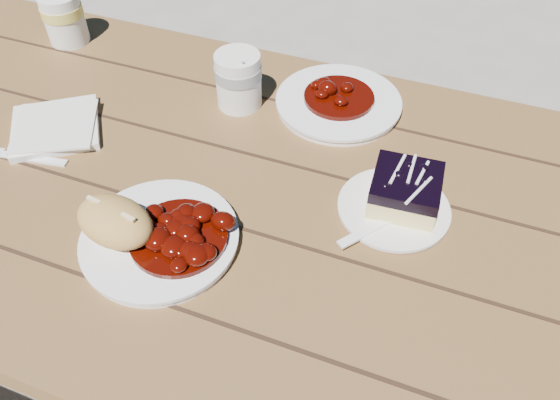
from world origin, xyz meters
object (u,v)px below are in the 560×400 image
(second_cup, at_px, (64,19))
(bread_roll, at_px, (115,222))
(main_plate, at_px, (160,239))
(blueberry_cake, at_px, (405,190))
(picnic_table, at_px, (194,233))
(second_plate, at_px, (338,103))
(coffee_cup, at_px, (239,80))
(dessert_plate, at_px, (393,209))

(second_cup, bearing_deg, bread_roll, -47.56)
(main_plate, xyz_separation_m, blueberry_cake, (0.32, 0.20, 0.03))
(picnic_table, bearing_deg, second_plate, 53.94)
(bread_roll, relative_size, second_cup, 1.17)
(coffee_cup, bearing_deg, second_plate, 17.68)
(picnic_table, height_order, blueberry_cake, blueberry_cake)
(picnic_table, height_order, coffee_cup, coffee_cup)
(dessert_plate, relative_size, second_plate, 0.73)
(blueberry_cake, distance_m, second_plate, 0.27)
(dessert_plate, bearing_deg, picnic_table, -173.85)
(second_plate, bearing_deg, blueberry_cake, -51.61)
(dessert_plate, height_order, blueberry_cake, blueberry_cake)
(picnic_table, xyz_separation_m, blueberry_cake, (0.36, 0.05, 0.20))
(main_plate, relative_size, second_plate, 0.98)
(main_plate, bearing_deg, picnic_table, 105.44)
(second_plate, height_order, second_cup, second_cup)
(picnic_table, xyz_separation_m, second_plate, (0.19, 0.27, 0.17))
(blueberry_cake, xyz_separation_m, coffee_cup, (-0.35, 0.16, 0.01))
(second_cup, bearing_deg, main_plate, -42.67)
(picnic_table, xyz_separation_m, second_cup, (-0.43, 0.28, 0.21))
(coffee_cup, bearing_deg, bread_roll, -94.22)
(dessert_plate, distance_m, coffee_cup, 0.38)
(main_plate, distance_m, second_cup, 0.64)
(dessert_plate, bearing_deg, bread_roll, -150.59)
(picnic_table, relative_size, blueberry_cake, 18.28)
(picnic_table, height_order, main_plate, main_plate)
(main_plate, xyz_separation_m, second_cup, (-0.47, 0.43, 0.04))
(dessert_plate, distance_m, second_plate, 0.28)
(picnic_table, xyz_separation_m, dessert_plate, (0.35, 0.04, 0.17))
(picnic_table, bearing_deg, dessert_plate, 6.15)
(blueberry_cake, bearing_deg, second_plate, 124.36)
(second_plate, distance_m, second_cup, 0.62)
(coffee_cup, relative_size, second_cup, 1.00)
(bread_roll, height_order, second_plate, bread_roll)
(picnic_table, height_order, bread_roll, bread_roll)
(picnic_table, relative_size, dessert_plate, 11.78)
(main_plate, bearing_deg, second_cup, 137.33)
(coffee_cup, relative_size, second_plate, 0.45)
(picnic_table, height_order, dessert_plate, dessert_plate)
(picnic_table, xyz_separation_m, bread_roll, (-0.01, -0.17, 0.21))
(main_plate, distance_m, second_plate, 0.44)
(dessert_plate, relative_size, second_cup, 1.61)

